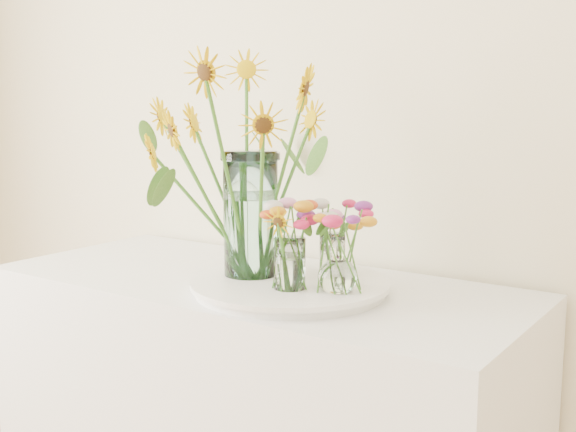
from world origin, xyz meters
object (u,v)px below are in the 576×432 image
at_px(mason_jar, 251,215).
at_px(small_vase_a, 290,265).
at_px(small_vase_b, 338,265).
at_px(small_vase_c, 332,256).
at_px(tray, 290,288).

bearing_deg(mason_jar, small_vase_a, -20.99).
bearing_deg(small_vase_b, small_vase_c, 125.56).
bearing_deg(mason_jar, small_vase_b, -3.80).
height_order(tray, small_vase_b, small_vase_b).
relative_size(tray, small_vase_a, 3.68).
height_order(mason_jar, small_vase_a, mason_jar).
bearing_deg(small_vase_a, mason_jar, 159.01).
relative_size(small_vase_b, small_vase_c, 1.19).
xyz_separation_m(small_vase_a, small_vase_c, (0.01, 0.17, -0.01)).
relative_size(small_vase_a, small_vase_b, 0.95).
distance_m(small_vase_a, small_vase_c, 0.17).
bearing_deg(tray, small_vase_a, -56.41).
distance_m(mason_jar, small_vase_b, 0.27).
xyz_separation_m(tray, small_vase_c, (0.06, 0.10, 0.07)).
relative_size(mason_jar, small_vase_a, 2.52).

